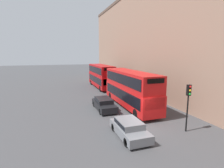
{
  "coord_description": "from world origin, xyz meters",
  "views": [
    {
      "loc": [
        -7.29,
        -12.83,
        6.44
      ],
      "look_at": [
        0.48,
        9.97,
        2.32
      ],
      "focal_mm": 28.0,
      "sensor_mm": 36.0,
      "label": 1
    }
  ],
  "objects_px": {
    "bus_second_in_queue": "(101,75)",
    "traffic_light": "(188,98)",
    "car_dark_sedan": "(129,128)",
    "car_hatchback": "(104,104)",
    "pedestrian": "(128,91)",
    "bus_leading": "(130,87)"
  },
  "relations": [
    {
      "from": "bus_second_in_queue",
      "to": "pedestrian",
      "type": "xyz_separation_m",
      "value": [
        2.07,
        -8.39,
        -1.63
      ]
    },
    {
      "from": "pedestrian",
      "to": "traffic_light",
      "type": "bearing_deg",
      "value": -92.39
    },
    {
      "from": "car_dark_sedan",
      "to": "bus_second_in_queue",
      "type": "bearing_deg",
      "value": 80.76
    },
    {
      "from": "traffic_light",
      "to": "pedestrian",
      "type": "xyz_separation_m",
      "value": [
        0.55,
        13.26,
        -2.11
      ]
    },
    {
      "from": "bus_leading",
      "to": "bus_second_in_queue",
      "type": "xyz_separation_m",
      "value": [
        0.0,
        13.53,
        -0.02
      ]
    },
    {
      "from": "traffic_light",
      "to": "car_dark_sedan",
      "type": "bearing_deg",
      "value": 171.32
    },
    {
      "from": "car_hatchback",
      "to": "pedestrian",
      "type": "xyz_separation_m",
      "value": [
        5.47,
        5.34,
        0.05
      ]
    },
    {
      "from": "bus_second_in_queue",
      "to": "pedestrian",
      "type": "bearing_deg",
      "value": -76.16
    },
    {
      "from": "traffic_light",
      "to": "pedestrian",
      "type": "relative_size",
      "value": 2.39
    },
    {
      "from": "car_hatchback",
      "to": "pedestrian",
      "type": "relative_size",
      "value": 2.78
    },
    {
      "from": "bus_leading",
      "to": "traffic_light",
      "type": "distance_m",
      "value": 8.27
    },
    {
      "from": "bus_second_in_queue",
      "to": "pedestrian",
      "type": "relative_size",
      "value": 6.43
    },
    {
      "from": "car_dark_sedan",
      "to": "bus_leading",
      "type": "bearing_deg",
      "value": 65.24
    },
    {
      "from": "bus_second_in_queue",
      "to": "car_hatchback",
      "type": "distance_m",
      "value": 14.24
    },
    {
      "from": "car_dark_sedan",
      "to": "car_hatchback",
      "type": "bearing_deg",
      "value": 90.0
    },
    {
      "from": "car_dark_sedan",
      "to": "traffic_light",
      "type": "distance_m",
      "value": 5.43
    },
    {
      "from": "car_dark_sedan",
      "to": "pedestrian",
      "type": "bearing_deg",
      "value": 66.4
    },
    {
      "from": "bus_leading",
      "to": "car_hatchback",
      "type": "height_order",
      "value": "bus_leading"
    },
    {
      "from": "bus_leading",
      "to": "car_hatchback",
      "type": "xyz_separation_m",
      "value": [
        -3.4,
        -0.2,
        -1.71
      ]
    },
    {
      "from": "car_dark_sedan",
      "to": "traffic_light",
      "type": "height_order",
      "value": "traffic_light"
    },
    {
      "from": "bus_leading",
      "to": "car_hatchback",
      "type": "bearing_deg",
      "value": -176.63
    },
    {
      "from": "bus_second_in_queue",
      "to": "traffic_light",
      "type": "xyz_separation_m",
      "value": [
        1.51,
        -21.65,
        0.47
      ]
    }
  ]
}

